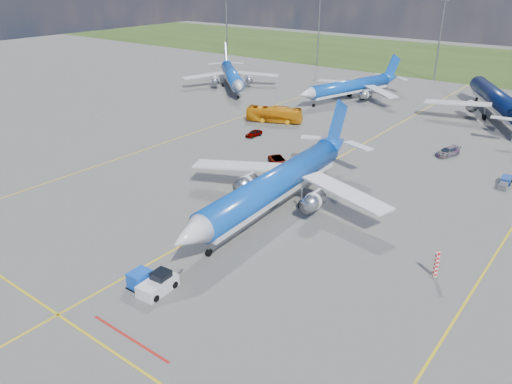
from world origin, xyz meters
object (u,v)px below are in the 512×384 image
Objects in this scene: apron_bus at (274,114)px; service_car_c at (448,152)px; bg_jet_n at (493,116)px; baggage_tug_w at (505,182)px; warning_post at (436,265)px; pushback_tug at (158,284)px; bg_jet_nw at (232,88)px; uld_container at (140,279)px; service_car_a at (254,133)px; bg_jet_nnw at (349,100)px; service_car_b at (279,161)px; main_airliner at (275,210)px; baggage_tug_c at (331,144)px.

service_car_c is (36.37, 1.28, -0.93)m from apron_bus.
bg_jet_n is 41.60m from baggage_tug_w.
warning_post is 0.25× the size of apron_bus.
bg_jet_n is 8.75× the size of service_car_c.
pushback_tug is 1.21× the size of baggage_tug_w.
service_car_c is (64.97, -18.87, 0.72)m from bg_jet_nw.
bg_jet_nw is 17.31× the size of uld_container.
baggage_tug_w is at bearing 9.40° from service_car_a.
bg_jet_nnw reaches higher than apron_bus.
uld_container is 0.45× the size of baggage_tug_w.
main_airliner is at bearing -111.68° from service_car_b.
baggage_tug_w is at bearing -3.22° from baggage_tug_c.
baggage_tug_w is at bearing 77.06° from bg_jet_n.
bg_jet_nnw is 9.46× the size of service_car_a.
bg_jet_nw is 0.86× the size of bg_jet_n.
uld_container is at bearing -167.02° from pushback_tug.
service_car_c reaches higher than service_car_b.
bg_jet_nw is 80.83m from baggage_tug_w.
service_car_c is at bearing -110.67° from apron_bus.
baggage_tug_c is at bearing 101.09° from main_airliner.
warning_post is 0.51× the size of pushback_tug.
main_airliner is 8.34× the size of service_car_b.
service_car_b is (44.12, -40.57, 0.71)m from bg_jet_nw.
uld_container is 0.44× the size of service_car_c.
apron_bus is 2.44× the size of baggage_tug_w.
main_airliner is at bearing -87.33° from service_car_c.
baggage_tug_c is (-29.95, -0.05, -0.01)m from baggage_tug_w.
apron_bus is (-3.27, -27.81, 1.66)m from bg_jet_nnw.
service_car_b is (12.76, -9.75, 0.06)m from service_car_a.
uld_container is at bearing -85.81° from baggage_tug_c.
pushback_tug reaches higher than service_car_a.
service_car_a is at bearing 129.02° from main_airliner.
bg_jet_n is 44.03m from baggage_tug_c.
main_airliner is (-22.76, 2.75, -1.50)m from warning_post.
service_car_c is (11.99, 59.02, -0.15)m from uld_container.
bg_jet_nw is 9.83× the size of service_car_a.
warning_post is at bearing -48.93° from baggage_tug_c.
service_car_a is 15.39m from baggage_tug_c.
bg_jet_nnw reaches higher than warning_post.
bg_jet_n is at bearing 99.42° from warning_post.
service_car_c is (33.10, -26.52, 0.72)m from bg_jet_nnw.
baggage_tug_c is at bearing -133.80° from apron_bus.
pushback_tug is at bearing -137.59° from warning_post.
bg_jet_nw is at bearing 123.12° from uld_container.
bg_jet_n is 8.52× the size of service_car_b.
service_car_a is at bearing 23.71° from bg_jet_n.
service_car_b is at bearing -102.28° from baggage_tug_c.
bg_jet_nw reaches higher than baggage_tug_c.
main_airliner is 11.13× the size of service_car_a.
warning_post is at bearing -150.88° from apron_bus.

